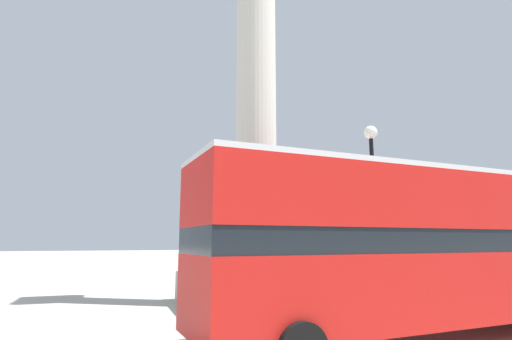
# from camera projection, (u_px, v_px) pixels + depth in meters

# --- Properties ---
(ground_plane) EXTENTS (200.00, 200.00, 0.00)m
(ground_plane) POSITION_uv_depth(u_px,v_px,m) (256.00, 306.00, 15.16)
(ground_plane) COLOR #ADA89E
(monument_column) EXTENTS (5.37, 5.37, 19.24)m
(monument_column) POSITION_uv_depth(u_px,v_px,m) (256.00, 160.00, 16.16)
(monument_column) COLOR beige
(monument_column) RESTS_ON ground_plane
(bus_a) EXTENTS (11.54, 3.48, 4.24)m
(bus_a) POSITION_uv_depth(u_px,v_px,m) (410.00, 244.00, 10.23)
(bus_a) COLOR red
(bus_a) RESTS_ON ground_plane
(street_lamp) EXTENTS (0.46, 0.46, 6.37)m
(street_lamp) POSITION_uv_depth(u_px,v_px,m) (374.00, 200.00, 13.41)
(street_lamp) COLOR black
(street_lamp) RESTS_ON ground_plane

